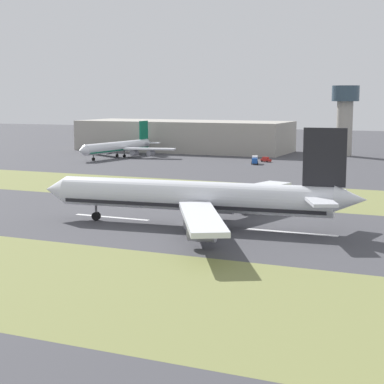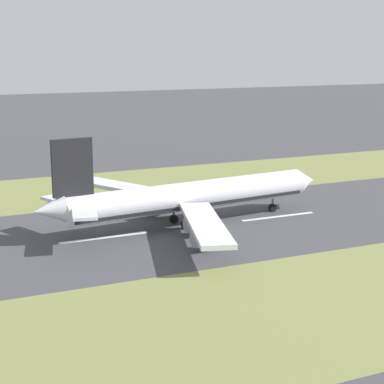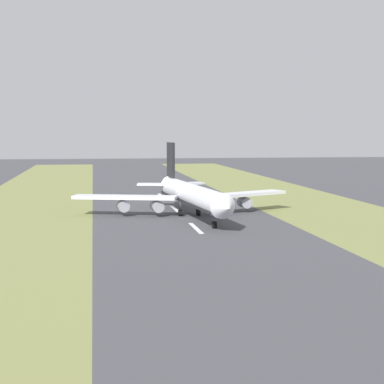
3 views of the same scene
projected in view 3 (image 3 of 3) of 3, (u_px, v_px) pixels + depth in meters
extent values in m
plane|color=#424247|center=(186.00, 219.00, 173.89)|extent=(800.00, 800.00, 0.00)
cube|color=olive|center=(343.00, 215.00, 180.72)|extent=(40.00, 600.00, 0.01)
cube|color=olive|center=(15.00, 222.00, 167.06)|extent=(40.00, 600.00, 0.01)
cube|color=silver|center=(161.00, 196.00, 235.50)|extent=(1.20, 18.00, 0.01)
cube|color=silver|center=(175.00, 209.00, 196.14)|extent=(1.20, 18.00, 0.01)
cube|color=silver|center=(196.00, 228.00, 156.78)|extent=(1.20, 18.00, 0.01)
cylinder|color=silver|center=(192.00, 195.00, 176.21)|extent=(11.88, 56.32, 6.00)
cone|color=silver|center=(226.00, 207.00, 146.85)|extent=(6.38, 5.59, 5.88)
cone|color=silver|center=(167.00, 183.00, 205.97)|extent=(5.71, 6.50, 5.10)
cube|color=black|center=(192.00, 201.00, 176.36)|extent=(11.34, 54.06, 0.70)
cube|color=silver|center=(243.00, 194.00, 187.70)|extent=(28.41, 18.94, 0.90)
cube|color=silver|center=(125.00, 197.00, 178.78)|extent=(29.53, 13.73, 0.90)
cylinder|color=#93939E|center=(219.00, 204.00, 182.66)|extent=(3.69, 5.11, 3.20)
cylinder|color=#93939E|center=(245.00, 202.00, 188.33)|extent=(3.69, 5.11, 3.20)
cylinder|color=#93939E|center=(157.00, 206.00, 178.08)|extent=(3.69, 5.11, 3.20)
cylinder|color=#93939E|center=(123.00, 206.00, 179.15)|extent=(3.69, 5.11, 3.20)
cube|color=black|center=(171.00, 160.00, 200.44)|extent=(1.64, 8.04, 11.00)
cube|color=silver|center=(188.00, 184.00, 202.54)|extent=(10.93, 8.09, 0.60)
cube|color=silver|center=(154.00, 184.00, 199.74)|extent=(10.69, 6.37, 0.60)
cylinder|color=#59595E|center=(214.00, 218.00, 156.07)|extent=(0.50, 0.50, 3.20)
cylinder|color=black|center=(214.00, 225.00, 156.22)|extent=(1.09, 1.88, 1.80)
cylinder|color=#59595E|center=(198.00, 207.00, 180.10)|extent=(0.50, 0.50, 3.20)
cylinder|color=black|center=(198.00, 212.00, 180.25)|extent=(1.09, 1.88, 1.80)
cylinder|color=#59595E|center=(180.00, 207.00, 178.78)|extent=(0.50, 0.50, 3.20)
cylinder|color=black|center=(180.00, 213.00, 178.93)|extent=(1.09, 1.88, 1.80)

